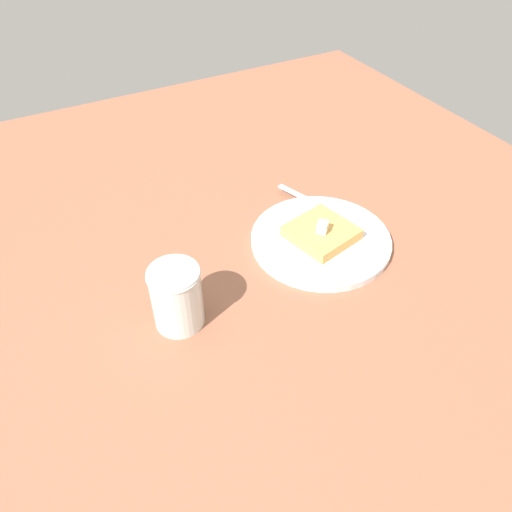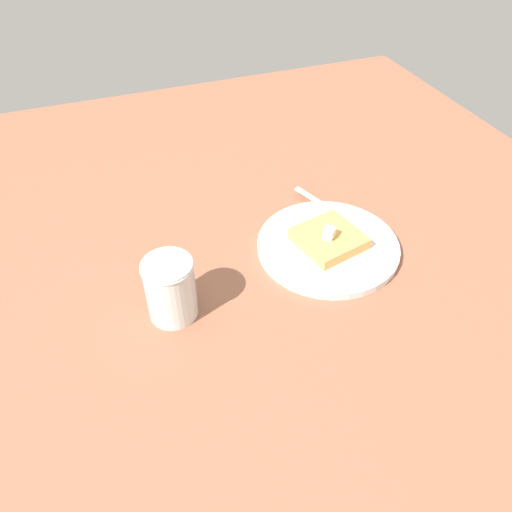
% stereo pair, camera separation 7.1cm
% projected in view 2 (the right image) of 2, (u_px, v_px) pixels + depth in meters
% --- Properties ---
extents(table_surface, '(1.25, 1.25, 0.02)m').
position_uv_depth(table_surface, '(254.00, 247.00, 0.81)').
color(table_surface, brown).
rests_on(table_surface, ground).
extents(plate, '(0.22, 0.22, 0.01)m').
position_uv_depth(plate, '(328.00, 246.00, 0.78)').
color(plate, silver).
rests_on(plate, table_surface).
extents(toast_slice_center, '(0.11, 0.11, 0.02)m').
position_uv_depth(toast_slice_center, '(329.00, 239.00, 0.77)').
color(toast_slice_center, tan).
rests_on(toast_slice_center, plate).
extents(butter_pat_primary, '(0.02, 0.02, 0.02)m').
position_uv_depth(butter_pat_primary, '(329.00, 233.00, 0.76)').
color(butter_pat_primary, '#F9EFC9').
rests_on(butter_pat_primary, toast_slice_center).
extents(fork, '(0.16, 0.07, 0.00)m').
position_uv_depth(fork, '(334.00, 212.00, 0.84)').
color(fork, silver).
rests_on(fork, plate).
extents(syrup_jar, '(0.07, 0.07, 0.09)m').
position_uv_depth(syrup_jar, '(171.00, 290.00, 0.66)').
color(syrup_jar, '#431C0C').
rests_on(syrup_jar, table_surface).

